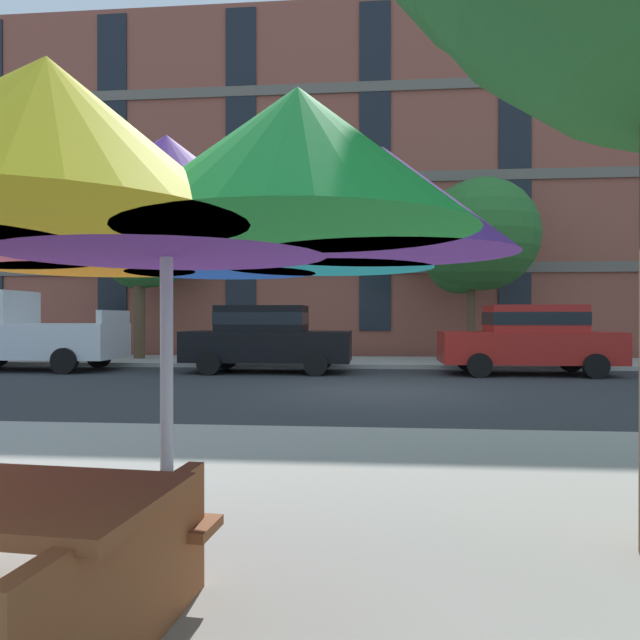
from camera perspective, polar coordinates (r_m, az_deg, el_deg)
The scene contains 10 objects.
ground_plane at distance 11.71m, azimuth 5.54°, elevation -6.93°, with size 120.00×120.00×0.00m, color #2D3033.
sidewalk_near_patio at distance 2.97m, azimuth 6.65°, elevation -27.88°, with size 56.00×9.00×0.12m, color #9E998E.
sidewalk_far at distance 18.47m, azimuth 5.42°, elevation -4.12°, with size 56.00×3.60×0.12m, color #B2ADA3.
apartment_building at distance 27.07m, azimuth 5.36°, elevation 10.75°, with size 43.25×12.08×12.80m.
pickup_white at distance 18.18m, azimuth -27.31°, elevation -1.16°, with size 5.10×2.12×2.20m.
sedan_black at distance 15.59m, azimuth -5.29°, elevation -1.64°, with size 4.40×1.98×1.78m.
sedan_red at distance 15.84m, azimuth 19.83°, elevation -1.63°, with size 4.40×1.98×1.78m.
street_tree_left at distance 20.35m, azimuth -16.90°, elevation 7.27°, with size 3.56×3.21×5.67m.
street_tree_middle at distance 18.95m, azimuth 14.76°, elevation 7.71°, with size 3.83×3.50×5.79m.
patio_umbrella at distance 2.84m, azimuth -14.80°, elevation 10.99°, with size 3.18×3.18×2.31m.
Camera 1 is at (-0.07, -11.62, 1.46)m, focal length 32.69 mm.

